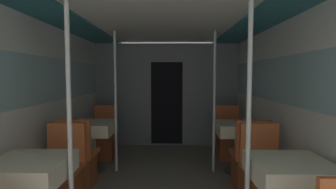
# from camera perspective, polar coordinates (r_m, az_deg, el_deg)

# --- Properties ---
(wall_left) EXTENTS (0.05, 6.39, 2.08)m
(wall_left) POSITION_cam_1_polar(r_m,az_deg,el_deg) (3.64, -24.87, -1.74)
(wall_left) COLOR silver
(wall_left) RESTS_ON ground_plane
(wall_right) EXTENTS (0.05, 6.39, 2.08)m
(wall_right) POSITION_cam_1_polar(r_m,az_deg,el_deg) (3.54, 23.48, -1.85)
(wall_right) COLOR silver
(wall_right) RESTS_ON ground_plane
(ceiling_panel) EXTENTS (2.94, 6.39, 0.07)m
(ceiling_panel) POSITION_cam_1_polar(r_m,az_deg,el_deg) (3.33, -1.05, 16.11)
(ceiling_panel) COLOR white
(ceiling_panel) RESTS_ON wall_left
(bulkhead_far) EXTENTS (2.88, 0.09, 2.08)m
(bulkhead_far) POSITION_cam_1_polar(r_m,az_deg,el_deg) (5.36, -0.26, -0.14)
(bulkhead_far) COLOR slate
(bulkhead_far) RESTS_ON ground_plane
(dining_table_left_0) EXTENTS (0.62, 0.62, 0.74)m
(dining_table_left_0) POSITION_cam_1_polar(r_m,az_deg,el_deg) (2.56, -27.97, -14.89)
(dining_table_left_0) COLOR #4C4C51
(dining_table_left_0) RESTS_ON ground_plane
(chair_left_far_0) EXTENTS (0.42, 0.42, 0.91)m
(chair_left_far_0) POSITION_cam_1_polar(r_m,az_deg,el_deg) (3.18, -22.24, -17.32)
(chair_left_far_0) COLOR brown
(chair_left_far_0) RESTS_ON ground_plane
(support_pole_left_0) EXTENTS (0.04, 0.04, 2.08)m
(support_pole_left_0) POSITION_cam_1_polar(r_m,az_deg,el_deg) (2.31, -20.65, -5.91)
(support_pole_left_0) COLOR silver
(support_pole_left_0) RESTS_ON ground_plane
(dining_table_left_1) EXTENTS (0.62, 0.62, 0.74)m
(dining_table_left_1) POSITION_cam_1_polar(r_m,az_deg,el_deg) (4.11, -16.09, -7.45)
(dining_table_left_1) COLOR #4C4C51
(dining_table_left_1) RESTS_ON ground_plane
(chair_left_near_1) EXTENTS (0.42, 0.42, 0.91)m
(chair_left_near_1) POSITION_cam_1_polar(r_m,az_deg,el_deg) (3.65, -18.85, -14.44)
(chair_left_near_1) COLOR brown
(chair_left_near_1) RESTS_ON ground_plane
(chair_left_far_1) EXTENTS (0.42, 0.42, 0.91)m
(chair_left_far_1) POSITION_cam_1_polar(r_m,az_deg,el_deg) (4.75, -13.84, -9.97)
(chair_left_far_1) COLOR brown
(chair_left_far_1) RESTS_ON ground_plane
(support_pole_left_1) EXTENTS (0.04, 0.04, 2.08)m
(support_pole_left_1) POSITION_cam_1_polar(r_m,az_deg,el_deg) (3.96, -11.36, -1.65)
(support_pole_left_1) COLOR silver
(support_pole_left_1) RESTS_ON ground_plane
(dining_table_right_0) EXTENTS (0.62, 0.62, 0.74)m
(dining_table_right_0) POSITION_cam_1_polar(r_m,az_deg,el_deg) (2.46, 25.05, -15.55)
(dining_table_right_0) COLOR #4C4C51
(dining_table_right_0) RESTS_ON ground_plane
(chair_right_far_0) EXTENTS (0.42, 0.42, 0.91)m
(chair_right_far_0) POSITION_cam_1_polar(r_m,az_deg,el_deg) (3.10, 20.07, -17.82)
(chair_right_far_0) COLOR brown
(chair_right_far_0) RESTS_ON ground_plane
(support_pole_right_0) EXTENTS (0.04, 0.04, 2.08)m
(support_pole_right_0) POSITION_cam_1_polar(r_m,az_deg,el_deg) (2.23, 17.12, -6.15)
(support_pole_right_0) COLOR silver
(support_pole_right_0) RESTS_ON ground_plane
(dining_table_right_1) EXTENTS (0.62, 0.62, 0.74)m
(dining_table_right_1) POSITION_cam_1_polar(r_m,az_deg,el_deg) (4.05, 14.89, -7.59)
(dining_table_right_1) COLOR #4C4C51
(dining_table_right_1) RESTS_ON ground_plane
(chair_right_near_1) EXTENTS (0.42, 0.42, 0.91)m
(chair_right_near_1) POSITION_cam_1_polar(r_m,az_deg,el_deg) (3.58, 17.19, -14.76)
(chair_right_near_1) COLOR brown
(chair_right_near_1) RESTS_ON ground_plane
(chair_right_far_1) EXTENTS (0.42, 0.42, 0.91)m
(chair_right_far_1) POSITION_cam_1_polar(r_m,az_deg,el_deg) (4.70, 13.02, -10.11)
(chair_right_far_1) COLOR brown
(chair_right_far_1) RESTS_ON ground_plane
(support_pole_right_1) EXTENTS (0.04, 0.04, 2.08)m
(support_pole_right_1) POSITION_cam_1_polar(r_m,az_deg,el_deg) (3.92, 10.03, -1.69)
(support_pole_right_1) COLOR silver
(support_pole_right_1) RESTS_ON ground_plane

